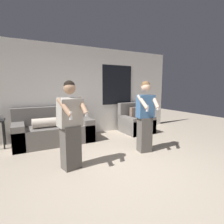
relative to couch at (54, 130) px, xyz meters
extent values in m
plane|color=tan|center=(0.96, -2.44, -0.33)|extent=(14.00, 14.00, 0.00)
cube|color=silver|center=(0.96, 0.49, 1.02)|extent=(6.49, 0.06, 2.70)
cube|color=black|center=(2.19, 0.46, 1.22)|extent=(1.10, 0.01, 1.30)
cube|color=slate|center=(0.00, -0.04, -0.10)|extent=(1.97, 0.91, 0.47)
cube|color=slate|center=(0.00, 0.30, 0.37)|extent=(1.97, 0.22, 0.47)
cube|color=slate|center=(-0.84, -0.04, -0.03)|extent=(0.28, 0.91, 0.61)
cube|color=slate|center=(0.84, -0.04, -0.03)|extent=(0.28, 0.91, 0.61)
cylinder|color=beige|center=(0.00, -0.16, 0.26)|extent=(1.08, 0.24, 0.24)
cube|color=slate|center=(2.58, -0.14, -0.11)|extent=(0.88, 0.94, 0.45)
cube|color=slate|center=(2.58, 0.23, 0.37)|extent=(0.88, 0.20, 0.50)
cube|color=slate|center=(2.23, -0.14, -0.06)|extent=(0.18, 0.94, 0.55)
cube|color=slate|center=(2.93, -0.14, -0.06)|extent=(0.18, 0.94, 0.55)
cube|color=#7A6656|center=(2.58, -0.07, 0.31)|extent=(0.36, 0.14, 0.36)
cylinder|color=black|center=(-1.16, 0.03, 0.00)|extent=(0.04, 0.04, 0.66)
cylinder|color=black|center=(-1.16, 0.39, 0.00)|extent=(0.04, 0.04, 0.66)
cube|color=beige|center=(-1.22, 0.23, 0.41)|extent=(0.16, 0.02, 0.13)
cube|color=#56514C|center=(0.01, -1.70, 0.06)|extent=(0.36, 0.30, 0.79)
cube|color=#ADA89E|center=(0.01, -1.72, 0.71)|extent=(0.47, 0.36, 0.52)
sphere|color=#A37A5B|center=(0.01, -1.73, 1.12)|extent=(0.21, 0.21, 0.21)
sphere|color=black|center=(0.01, -1.72, 1.16)|extent=(0.20, 0.20, 0.20)
cylinder|color=#A37A5B|center=(-0.12, -1.90, 0.82)|extent=(0.21, 0.36, 0.30)
cube|color=white|center=(-0.06, -2.04, 0.70)|extent=(0.04, 0.04, 0.13)
cylinder|color=#A37A5B|center=(0.21, -1.83, 0.82)|extent=(0.10, 0.36, 0.30)
cube|color=white|center=(0.22, -1.98, 0.70)|extent=(0.05, 0.05, 0.08)
cube|color=#56514C|center=(1.73, -1.65, 0.06)|extent=(0.31, 0.28, 0.80)
cube|color=#3D6693|center=(1.73, -1.65, 0.72)|extent=(0.40, 0.28, 0.51)
sphere|color=#DBAD8E|center=(1.73, -1.65, 1.14)|extent=(0.21, 0.21, 0.21)
sphere|color=brown|center=(1.73, -1.64, 1.18)|extent=(0.20, 0.20, 0.20)
cylinder|color=#DBAD8E|center=(1.55, -1.78, 0.83)|extent=(0.08, 0.35, 0.31)
cube|color=white|center=(1.55, -1.93, 0.71)|extent=(0.04, 0.04, 0.13)
cylinder|color=#DBAD8E|center=(1.86, -1.82, 0.83)|extent=(0.18, 0.36, 0.31)
cube|color=white|center=(1.81, -1.96, 0.71)|extent=(0.05, 0.04, 0.08)
camera|label=1|loc=(-0.75, -4.74, 1.14)|focal=28.00mm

